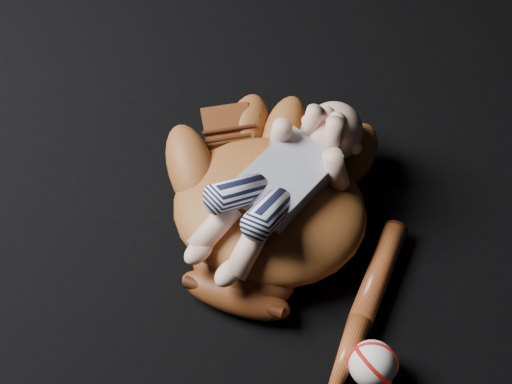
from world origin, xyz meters
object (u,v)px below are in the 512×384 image
newborn_baby (275,185)px  baseball (373,364)px  baseball_bat (355,334)px  baseball_glove (270,202)px

newborn_baby → baseball: 0.29m
newborn_baby → baseball_bat: size_ratio=0.90×
baseball_glove → baseball_bat: 0.24m
newborn_baby → baseball: bearing=-22.4°
newborn_baby → baseball: (0.25, -0.12, -0.09)m
baseball_bat → baseball: bearing=-35.3°
baseball_bat → baseball: (0.05, -0.03, 0.01)m
baseball_glove → baseball: baseball_glove is taller
newborn_baby → baseball_bat: (0.21, -0.08, -0.10)m
newborn_baby → baseball: size_ratio=5.34×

